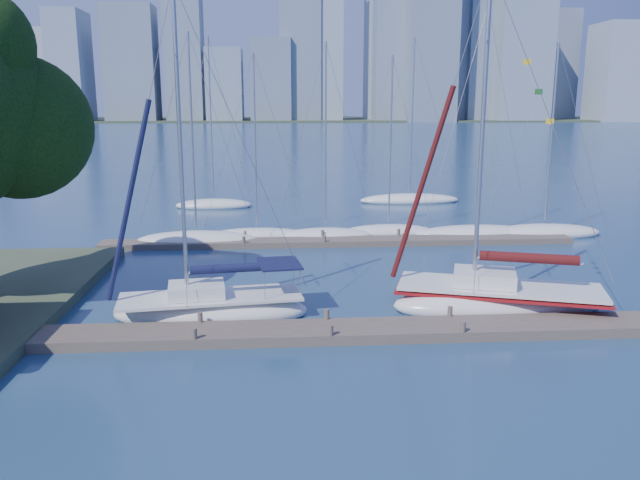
{
  "coord_description": "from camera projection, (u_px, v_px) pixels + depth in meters",
  "views": [
    {
      "loc": [
        -1.91,
        -22.64,
        8.82
      ],
      "look_at": [
        -0.06,
        4.0,
        2.95
      ],
      "focal_mm": 35.0,
      "sensor_mm": 36.0,
      "label": 1
    }
  ],
  "objects": [
    {
      "name": "bg_boat_4",
      "position": [
        476.0,
        232.0,
        42.07
      ],
      "size": [
        8.62,
        5.01,
        15.27
      ],
      "rotation": [
        0.0,
        0.0,
        0.34
      ],
      "color": "silver",
      "rests_on": "ground"
    },
    {
      "name": "bg_boat_3",
      "position": [
        388.0,
        231.0,
        42.69
      ],
      "size": [
        6.65,
        3.53,
        12.18
      ],
      "rotation": [
        0.0,
        0.0,
        0.24
      ],
      "color": "silver",
      "rests_on": "ground"
    },
    {
      "name": "near_dock",
      "position": [
        329.0,
        332.0,
        24.04
      ],
      "size": [
        26.0,
        2.0,
        0.4
      ],
      "primitive_type": "cube",
      "color": "#4F433A",
      "rests_on": "ground"
    },
    {
      "name": "skyline",
      "position": [
        330.0,
        45.0,
        300.65
      ],
      "size": [
        502.75,
        51.31,
        121.99
      ],
      "color": "gray",
      "rests_on": "ground"
    },
    {
      "name": "bg_boat_5",
      "position": [
        544.0,
        232.0,
        42.23
      ],
      "size": [
        8.02,
        3.26,
        12.98
      ],
      "rotation": [
        0.0,
        0.0,
        -0.11
      ],
      "color": "silver",
      "rests_on": "ground"
    },
    {
      "name": "far_dock",
      "position": [
        339.0,
        242.0,
        39.77
      ],
      "size": [
        30.0,
        1.8,
        0.36
      ],
      "primitive_type": "cube",
      "color": "#4F433A",
      "rests_on": "ground"
    },
    {
      "name": "bg_boat_0",
      "position": [
        197.0,
        240.0,
        39.87
      ],
      "size": [
        8.07,
        4.33,
        13.41
      ],
      "rotation": [
        0.0,
        0.0,
        -0.25
      ],
      "color": "silver",
      "rests_on": "ground"
    },
    {
      "name": "bg_boat_7",
      "position": [
        410.0,
        199.0,
        56.54
      ],
      "size": [
        9.14,
        2.83,
        14.72
      ],
      "rotation": [
        0.0,
        0.0,
        0.05
      ],
      "color": "silver",
      "rests_on": "ground"
    },
    {
      "name": "sailboat_maroon",
      "position": [
        499.0,
        286.0,
        27.02
      ],
      "size": [
        9.78,
        5.72,
        14.73
      ],
      "rotation": [
        0.0,
        0.0,
        -0.31
      ],
      "color": "silver",
      "rests_on": "ground"
    },
    {
      "name": "bg_boat_2",
      "position": [
        325.0,
        235.0,
        41.38
      ],
      "size": [
        6.41,
        2.66,
        12.93
      ],
      "rotation": [
        0.0,
        0.0,
        -0.08
      ],
      "color": "silver",
      "rests_on": "ground"
    },
    {
      "name": "sailboat_navy",
      "position": [
        210.0,
        292.0,
        26.02
      ],
      "size": [
        8.4,
        3.72,
        13.86
      ],
      "rotation": [
        0.0,
        0.0,
        0.13
      ],
      "color": "silver",
      "rests_on": "ground"
    },
    {
      "name": "ground",
      "position": [
        329.0,
        337.0,
        24.08
      ],
      "size": [
        700.0,
        700.0,
        0.0
      ],
      "primitive_type": "plane",
      "color": "navy",
      "rests_on": "ground"
    },
    {
      "name": "bg_boat_1",
      "position": [
        257.0,
        235.0,
        41.53
      ],
      "size": [
        7.27,
        3.74,
        12.25
      ],
      "rotation": [
        0.0,
        0.0,
        0.26
      ],
      "color": "silver",
      "rests_on": "ground"
    },
    {
      "name": "far_shore",
      "position": [
        280.0,
        120.0,
        335.86
      ],
      "size": [
        800.0,
        100.0,
        1.5
      ],
      "primitive_type": "cube",
      "color": "#38472D",
      "rests_on": "ground"
    },
    {
      "name": "bg_boat_6",
      "position": [
        214.0,
        204.0,
        53.76
      ],
      "size": [
        6.91,
        4.66,
        14.54
      ],
      "rotation": [
        0.0,
        0.0,
        0.41
      ],
      "color": "silver",
      "rests_on": "ground"
    }
  ]
}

